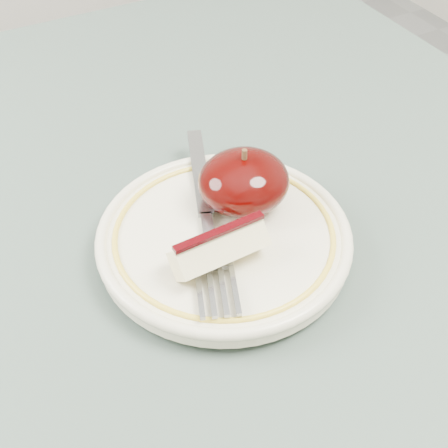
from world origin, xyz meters
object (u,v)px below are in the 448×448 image
plate (224,238)px  apple_half (244,182)px  table (129,384)px  fork (206,216)px

plate → apple_half: bearing=38.3°
plate → apple_half: size_ratio=2.71×
table → plate: bearing=11.1°
plate → table: bearing=-168.9°
apple_half → fork: 0.04m
fork → apple_half: bearing=-61.2°
table → apple_half: 0.18m
table → apple_half: bearing=18.5°
table → plate: 0.14m
plate → fork: fork is taller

